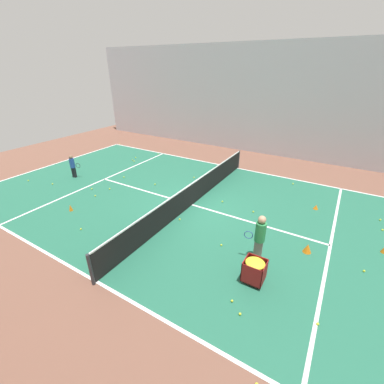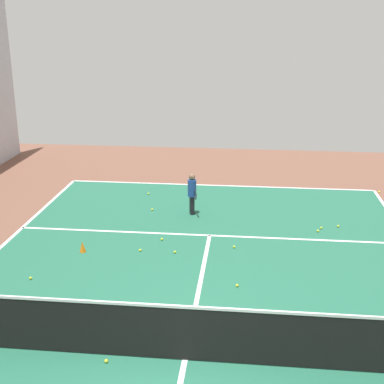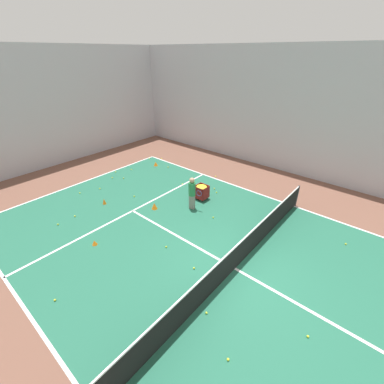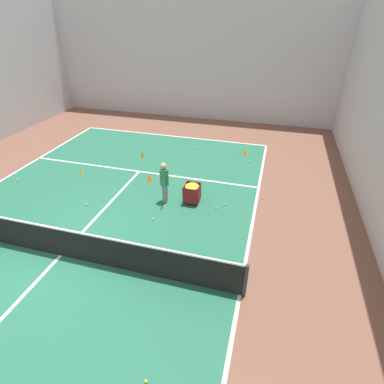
{
  "view_description": "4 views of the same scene",
  "coord_description": "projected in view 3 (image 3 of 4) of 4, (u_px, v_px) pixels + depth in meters",
  "views": [
    {
      "loc": [
        8.71,
        5.25,
        5.67
      ],
      "look_at": [
        0.0,
        0.0,
        0.65
      ],
      "focal_mm": 24.0,
      "sensor_mm": 36.0,
      "label": 1
    },
    {
      "loc": [
        -0.99,
        7.96,
        5.74
      ],
      "look_at": [
        0.67,
        -7.33,
        0.71
      ],
      "focal_mm": 50.0,
      "sensor_mm": 36.0,
      "label": 2
    },
    {
      "loc": [
        -5.95,
        -3.11,
        6.67
      ],
      "look_at": [
        2.01,
        3.68,
        0.9
      ],
      "focal_mm": 24.0,
      "sensor_mm": 36.0,
      "label": 3
    },
    {
      "loc": [
        5.62,
        -5.37,
        6.33
      ],
      "look_at": [
        3.01,
        3.9,
        0.45
      ],
      "focal_mm": 28.0,
      "sensor_mm": 36.0,
      "label": 4
    }
  ],
  "objects": [
    {
      "name": "tennis_ball_23",
      "position": [
        124.0,
        178.0,
        15.22
      ],
      "size": [
        0.07,
        0.07,
        0.07
      ],
      "primitive_type": "sphere",
      "color": "yellow",
      "rests_on": "ground"
    },
    {
      "name": "tennis_ball_19",
      "position": [
        162.0,
        158.0,
        18.03
      ],
      "size": [
        0.07,
        0.07,
        0.07
      ],
      "primitive_type": "sphere",
      "color": "yellow",
      "rests_on": "ground"
    },
    {
      "name": "tennis_ball_15",
      "position": [
        214.0,
        189.0,
        14.06
      ],
      "size": [
        0.07,
        0.07,
        0.07
      ],
      "primitive_type": "sphere",
      "color": "yellow",
      "rests_on": "ground"
    },
    {
      "name": "tennis_ball_14",
      "position": [
        194.0,
        268.0,
        8.93
      ],
      "size": [
        0.07,
        0.07,
        0.07
      ],
      "primitive_type": "sphere",
      "color": "yellow",
      "rests_on": "ground"
    },
    {
      "name": "training_cone_0",
      "position": [
        94.0,
        243.0,
        10.01
      ],
      "size": [
        0.2,
        0.2,
        0.2
      ],
      "primitive_type": "cone",
      "color": "orange",
      "rests_on": "ground"
    },
    {
      "name": "ground_plane",
      "position": [
        235.0,
        269.0,
        8.96
      ],
      "size": [
        32.08,
        32.08,
        0.0
      ],
      "primitive_type": "plane",
      "color": "brown"
    },
    {
      "name": "tennis_ball_30",
      "position": [
        213.0,
        217.0,
        11.64
      ],
      "size": [
        0.07,
        0.07,
        0.07
      ],
      "primitive_type": "sphere",
      "color": "yellow",
      "rests_on": "ground"
    },
    {
      "name": "tennis_ball_20",
      "position": [
        308.0,
        336.0,
        6.79
      ],
      "size": [
        0.07,
        0.07,
        0.07
      ],
      "primitive_type": "sphere",
      "color": "yellow",
      "rests_on": "ground"
    },
    {
      "name": "tennis_ball_13",
      "position": [
        80.0,
        193.0,
        13.64
      ],
      "size": [
        0.07,
        0.07,
        0.07
      ],
      "primitive_type": "sphere",
      "color": "yellow",
      "rests_on": "ground"
    },
    {
      "name": "tennis_ball_10",
      "position": [
        58.0,
        224.0,
        11.18
      ],
      "size": [
        0.07,
        0.07,
        0.07
      ],
      "primitive_type": "sphere",
      "color": "yellow",
      "rests_on": "ground"
    },
    {
      "name": "tennis_ball_16",
      "position": [
        166.0,
        247.0,
        9.9
      ],
      "size": [
        0.07,
        0.07,
        0.07
      ],
      "primitive_type": "sphere",
      "color": "yellow",
      "rests_on": "ground"
    },
    {
      "name": "tennis_ball_8",
      "position": [
        100.0,
        189.0,
        14.08
      ],
      "size": [
        0.07,
        0.07,
        0.07
      ],
      "primitive_type": "sphere",
      "color": "yellow",
      "rests_on": "ground"
    },
    {
      "name": "training_cone_1",
      "position": [
        154.0,
        206.0,
        12.27
      ],
      "size": [
        0.28,
        0.28,
        0.32
      ],
      "primitive_type": "cone",
      "color": "orange",
      "rests_on": "ground"
    },
    {
      "name": "tennis_ball_11",
      "position": [
        112.0,
        178.0,
        15.28
      ],
      "size": [
        0.07,
        0.07,
        0.07
      ],
      "primitive_type": "sphere",
      "color": "yellow",
      "rests_on": "ground"
    },
    {
      "name": "tennis_ball_31",
      "position": [
        116.0,
        172.0,
        16.02
      ],
      "size": [
        0.07,
        0.07,
        0.07
      ],
      "primitive_type": "sphere",
      "color": "yellow",
      "rests_on": "ground"
    },
    {
      "name": "ball_cart",
      "position": [
        202.0,
        190.0,
        12.92
      ],
      "size": [
        0.57,
        0.6,
        0.76
      ],
      "color": "maroon",
      "rests_on": "ground"
    },
    {
      "name": "tennis_ball_35",
      "position": [
        216.0,
        192.0,
        13.7
      ],
      "size": [
        0.07,
        0.07,
        0.07
      ],
      "primitive_type": "sphere",
      "color": "yellow",
      "rests_on": "ground"
    },
    {
      "name": "tennis_ball_33",
      "position": [
        206.0,
        313.0,
        7.4
      ],
      "size": [
        0.07,
        0.07,
        0.07
      ],
      "primitive_type": "sphere",
      "color": "yellow",
      "rests_on": "ground"
    },
    {
      "name": "tennis_ball_4",
      "position": [
        134.0,
        196.0,
        13.33
      ],
      "size": [
        0.07,
        0.07,
        0.07
      ],
      "primitive_type": "sphere",
      "color": "yellow",
      "rests_on": "ground"
    },
    {
      "name": "line_sideline_right",
      "position": [
        294.0,
        206.0,
        12.55
      ],
      "size": [
        0.1,
        20.65,
        0.0
      ],
      "primitive_type": "cube",
      "color": "white",
      "rests_on": "ground"
    },
    {
      "name": "tennis_net",
      "position": [
        236.0,
        256.0,
        8.69
      ],
      "size": [
        11.09,
        0.1,
        1.08
      ],
      "color": "#2D2D33",
      "rests_on": "ground"
    },
    {
      "name": "line_centre_service",
      "position": [
        235.0,
        268.0,
        8.96
      ],
      "size": [
        0.1,
        11.36,
        0.0
      ],
      "primitive_type": "cube",
      "color": "white",
      "rests_on": "ground"
    },
    {
      "name": "tennis_ball_0",
      "position": [
        149.0,
        158.0,
        18.02
      ],
      "size": [
        0.07,
        0.07,
        0.07
      ],
      "primitive_type": "sphere",
      "color": "yellow",
      "rests_on": "ground"
    },
    {
      "name": "tennis_ball_24",
      "position": [
        168.0,
        167.0,
        16.68
      ],
      "size": [
        0.07,
        0.07,
        0.07
      ],
      "primitive_type": "sphere",
      "color": "yellow",
      "rests_on": "ground"
    },
    {
      "name": "tennis_ball_25",
      "position": [
        55.0,
        300.0,
        7.78
      ],
      "size": [
        0.07,
        0.07,
        0.07
      ],
      "primitive_type": "sphere",
      "color": "yellow",
      "rests_on": "ground"
    },
    {
      "name": "line_service_far",
      "position": [
        133.0,
        211.0,
        12.18
      ],
      "size": [
        10.79,
        0.1,
        0.0
      ],
      "primitive_type": "cube",
      "color": "white",
      "rests_on": "ground"
    },
    {
      "name": "tennis_ball_2",
      "position": [
        249.0,
        245.0,
        9.98
      ],
      "size": [
        0.07,
        0.07,
        0.07
      ],
      "primitive_type": "sphere",
      "color": "yellow",
      "rests_on": "ground"
    },
    {
      "name": "tennis_ball_7",
      "position": [
        182.0,
        184.0,
        14.57
      ],
      "size": [
        0.07,
        0.07,
        0.07
      ],
      "primitive_type": "sphere",
      "color": "yellow",
      "rests_on": "ground"
    },
    {
      "name": "tennis_ball_22",
      "position": [
        131.0,
        169.0,
        16.34
      ],
      "size": [
        0.07,
        0.07,
        0.07
      ],
      "primitive_type": "sphere",
      "color": "yellow",
      "rests_on": "ground"
    },
    {
      "name": "tennis_ball_26",
      "position": [
        216.0,
        176.0,
        15.45
      ],
      "size": [
        0.07,
        0.07,
        0.07
      ],
      "primitive_type": "sphere",
      "color": "yellow",
      "rests_on": "ground"
    },
    {
      "name": "tennis_ball_17",
      "position": [
        346.0,
        244.0,
        10.04
      ],
      "size": [
        0.07,
        0.07,
        0.07
      ],
      "primitive_type": "sphere",
      "color": "yellow",
      "rests_on": "ground"
    },
    {
      "name": "line_baseline_far",
      "position": [
        82.0,
        182.0,
        14.83
      ],
      "size": [
        10.79,
        0.1,
        0.0
      ],
      "primitive_type": "cube",
      "color": "white",
      "rests_on": "ground"
    },
    {
      "name": "training_cone_2",
      "position": [
        104.0,
        201.0,
        12.67
      ],
      "size": [
        0.18,
        0.18,
        0.29
      ],
      "primitive_type": "cone",
      "color": "orange",
      "rests_on": "ground"
    },
    {
      "name": "hall_enclosure_right",
      "position": [
        335.0,
        119.0,
        13.37
      ],
      "size": [
        0.15,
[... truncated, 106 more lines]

